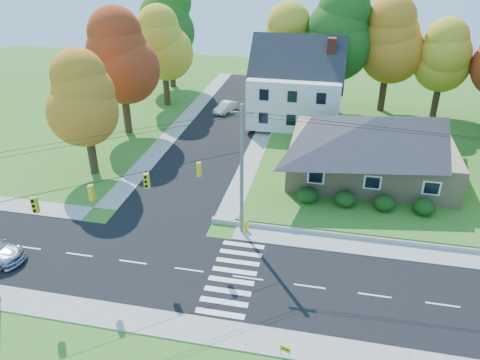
% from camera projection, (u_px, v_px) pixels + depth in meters
% --- Properties ---
extents(ground, '(120.00, 120.00, 0.00)m').
position_uv_depth(ground, '(248.00, 278.00, 30.42)').
color(ground, '#3D7923').
extents(road_main, '(90.00, 8.00, 0.02)m').
position_uv_depth(road_main, '(248.00, 278.00, 30.42)').
color(road_main, black).
rests_on(road_main, ground).
extents(road_cross, '(8.00, 44.00, 0.02)m').
position_uv_depth(road_cross, '(223.00, 126.00, 54.35)').
color(road_cross, black).
rests_on(road_cross, ground).
extents(sidewalk_north, '(90.00, 2.00, 0.08)m').
position_uv_depth(sidewalk_north, '(261.00, 235.00, 34.72)').
color(sidewalk_north, '#9C9A90').
rests_on(sidewalk_north, ground).
extents(sidewalk_south, '(90.00, 2.00, 0.08)m').
position_uv_depth(sidewalk_south, '(231.00, 335.00, 26.08)').
color(sidewalk_south, '#9C9A90').
rests_on(sidewalk_south, ground).
extents(lawn, '(30.00, 30.00, 0.50)m').
position_uv_depth(lawn, '(418.00, 158.00, 46.08)').
color(lawn, '#3D7923').
rests_on(lawn, ground).
extents(ranch_house, '(14.60, 10.60, 5.40)m').
position_uv_depth(ranch_house, '(372.00, 146.00, 41.26)').
color(ranch_house, tan).
rests_on(ranch_house, lawn).
extents(colonial_house, '(10.40, 8.40, 9.60)m').
position_uv_depth(colonial_house, '(296.00, 87.00, 52.47)').
color(colonial_house, silver).
rests_on(colonial_house, lawn).
extents(hedge_row, '(10.70, 1.70, 1.27)m').
position_uv_depth(hedge_row, '(365.00, 201.00, 36.99)').
color(hedge_row, '#163A10').
rests_on(hedge_row, lawn).
extents(traffic_infrastructure, '(38.10, 10.66, 10.00)m').
position_uv_depth(traffic_infrastructure, '(250.00, 199.00, 29.21)').
color(traffic_infrastructure, '#666059').
rests_on(traffic_infrastructure, ground).
extents(tree_lot_0, '(6.72, 6.72, 12.51)m').
position_uv_depth(tree_lot_0, '(286.00, 41.00, 56.29)').
color(tree_lot_0, '#3F2A19').
rests_on(tree_lot_0, lawn).
extents(tree_lot_1, '(7.84, 7.84, 14.60)m').
position_uv_depth(tree_lot_1, '(338.00, 34.00, 53.71)').
color(tree_lot_1, '#3F2A19').
rests_on(tree_lot_1, lawn).
extents(tree_lot_2, '(7.28, 7.28, 13.56)m').
position_uv_depth(tree_lot_2, '(390.00, 40.00, 53.78)').
color(tree_lot_2, '#3F2A19').
rests_on(tree_lot_2, lawn).
extents(tree_lot_3, '(6.16, 6.16, 11.47)m').
position_uv_depth(tree_lot_3, '(445.00, 56.00, 52.44)').
color(tree_lot_3, '#3F2A19').
rests_on(tree_lot_3, lawn).
extents(tree_west_0, '(6.16, 6.16, 11.47)m').
position_uv_depth(tree_west_0, '(83.00, 99.00, 40.55)').
color(tree_west_0, '#3F2A19').
rests_on(tree_west_0, ground).
extents(tree_west_1, '(7.28, 7.28, 13.56)m').
position_uv_depth(tree_west_1, '(120.00, 57.00, 48.77)').
color(tree_west_1, '#3F2A19').
rests_on(tree_west_1, ground).
extents(tree_west_2, '(6.72, 6.72, 12.51)m').
position_uv_depth(tree_west_2, '(163.00, 44.00, 57.53)').
color(tree_west_2, '#3F2A19').
rests_on(tree_west_2, ground).
extents(tree_west_3, '(7.84, 7.84, 14.60)m').
position_uv_depth(tree_west_3, '(169.00, 21.00, 64.20)').
color(tree_west_3, '#3F2A19').
rests_on(tree_west_3, ground).
extents(white_car, '(2.47, 3.99, 1.24)m').
position_uv_depth(white_car, '(225.00, 107.00, 58.30)').
color(white_car, silver).
rests_on(white_car, road_cross).
extents(fire_hydrant, '(0.52, 0.41, 0.92)m').
position_uv_depth(fire_hydrant, '(246.00, 226.00, 35.03)').
color(fire_hydrant, yellow).
rests_on(fire_hydrant, ground).
extents(yard_sign, '(0.59, 0.21, 0.77)m').
position_uv_depth(yard_sign, '(285.00, 349.00, 24.53)').
color(yard_sign, black).
rests_on(yard_sign, ground).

